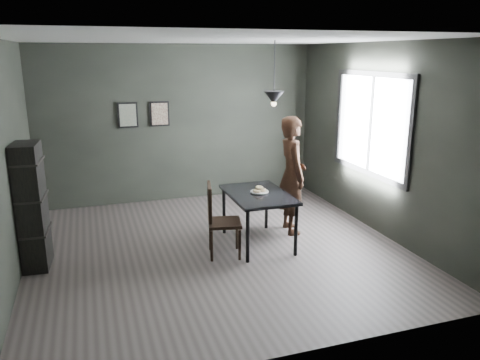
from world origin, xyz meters
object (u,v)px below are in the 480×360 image
object	(u,v)px
wood_chair	(218,216)
pendant_lamp	(274,98)
shelf_unit	(32,207)
white_plate	(259,192)
woman	(292,175)
cafe_table	(258,199)

from	to	relation	value
wood_chair	pendant_lamp	size ratio (longest dim) A/B	1.14
wood_chair	shelf_unit	bearing A→B (deg)	-177.83
white_plate	wood_chair	distance (m)	0.74
white_plate	pendant_lamp	world-z (taller)	pendant_lamp
wood_chair	white_plate	bearing A→B (deg)	31.18
woman	pendant_lamp	distance (m)	1.26
cafe_table	woman	bearing A→B (deg)	25.88
wood_chair	pendant_lamp	world-z (taller)	pendant_lamp
white_plate	pendant_lamp	size ratio (longest dim) A/B	0.27
wood_chair	pendant_lamp	xyz separation A→B (m)	(0.89, 0.31, 1.49)
white_plate	woman	bearing A→B (deg)	25.01
pendant_lamp	woman	bearing A→B (deg)	28.28
cafe_table	woman	xyz separation A→B (m)	(0.65, 0.32, 0.21)
white_plate	shelf_unit	xyz separation A→B (m)	(-2.95, 0.17, 0.04)
shelf_unit	cafe_table	bearing A→B (deg)	0.57
cafe_table	shelf_unit	world-z (taller)	shelf_unit
white_plate	wood_chair	bearing A→B (deg)	-160.96
woman	shelf_unit	xyz separation A→B (m)	(-3.57, -0.12, -0.08)
white_plate	pendant_lamp	xyz separation A→B (m)	(0.22, 0.07, 1.29)
woman	white_plate	bearing A→B (deg)	120.96
shelf_unit	pendant_lamp	world-z (taller)	pendant_lamp
white_plate	woman	world-z (taller)	woman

